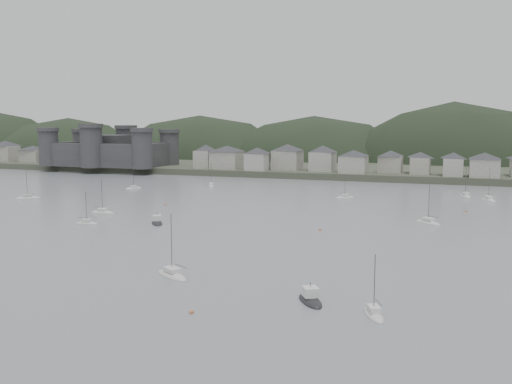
% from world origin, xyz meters
% --- Properties ---
extents(ground, '(900.00, 900.00, 0.00)m').
position_xyz_m(ground, '(0.00, 0.00, 0.00)').
color(ground, slate).
rests_on(ground, ground).
extents(far_shore_land, '(900.00, 250.00, 3.00)m').
position_xyz_m(far_shore_land, '(0.00, 295.00, 1.50)').
color(far_shore_land, '#383D2D').
rests_on(far_shore_land, ground).
extents(forested_ridge, '(851.55, 103.94, 102.57)m').
position_xyz_m(forested_ridge, '(4.83, 269.40, -11.28)').
color(forested_ridge, black).
rests_on(forested_ridge, ground).
extents(castle, '(66.00, 43.00, 20.00)m').
position_xyz_m(castle, '(-120.00, 179.80, 10.96)').
color(castle, '#363638').
rests_on(castle, far_shore_land).
extents(waterfront_town, '(451.48, 28.46, 12.92)m').
position_xyz_m(waterfront_town, '(50.59, 183.34, 8.66)').
color(waterfront_town, gray).
rests_on(waterfront_town, far_shore_land).
extents(moored_fleet, '(244.93, 160.62, 13.52)m').
position_xyz_m(moored_fleet, '(7.32, 60.90, 0.18)').
color(moored_fleet, beige).
rests_on(moored_fleet, ground).
extents(motor_launch_near, '(6.25, 7.70, 3.78)m').
position_xyz_m(motor_launch_near, '(35.20, 0.39, 0.30)').
color(motor_launch_near, black).
rests_on(motor_launch_near, ground).
extents(motor_launch_far, '(6.40, 7.58, 3.77)m').
position_xyz_m(motor_launch_far, '(-17.95, 49.31, 0.30)').
color(motor_launch_far, black).
rests_on(motor_launch_far, ground).
extents(mooring_buoys, '(145.49, 107.52, 0.70)m').
position_xyz_m(mooring_buoys, '(-3.40, 50.92, 0.15)').
color(mooring_buoys, '#CC6C44').
rests_on(mooring_buoys, ground).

